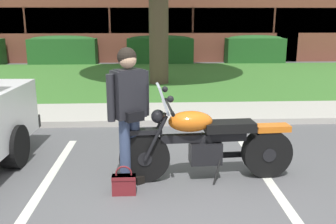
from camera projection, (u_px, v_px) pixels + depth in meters
The scene contains 13 objects.
ground_plane at pixel (168, 209), 4.18m from camera, with size 140.00×140.00×0.00m, color #565659.
curb_strip at pixel (159, 122), 7.36m from camera, with size 60.00×0.20×0.12m, color #B7B2A8.
concrete_walk at pixel (158, 112), 8.18m from camera, with size 60.00×1.50×0.08m, color #B7B2A8.
grass_lawn at pixel (155, 79), 12.58m from camera, with size 60.00×7.59×0.06m, color #3D752D.
stall_stripe_0 at pixel (33, 203), 4.30m from camera, with size 0.12×4.40×0.01m, color silver.
stall_stripe_1 at pixel (280, 197), 4.43m from camera, with size 0.12×4.40×0.01m, color silver.
motorcycle at pixel (213, 142), 4.85m from camera, with size 2.24×0.82×1.26m.
rider_person at pixel (129, 107), 4.60m from camera, with size 0.50×0.41×1.70m.
handbag at pixel (124, 183), 4.48m from camera, with size 0.28×0.13×0.36m.
hedge_center_left at pixel (63, 49), 16.24m from camera, with size 2.83×0.90×1.24m.
hedge_center_right at pixel (160, 49), 16.44m from camera, with size 2.83×0.90×1.24m.
hedge_right at pixel (255, 49), 16.64m from camera, with size 2.52×0.90×1.24m.
brick_building at pixel (183, 20), 21.73m from camera, with size 21.80×10.28×3.56m.
Camera 1 is at (-0.18, -3.78, 2.06)m, focal length 40.62 mm.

